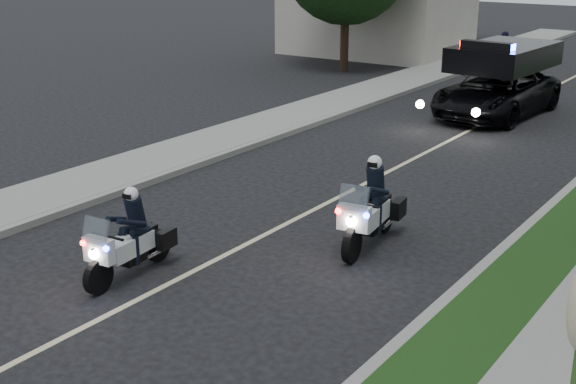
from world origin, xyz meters
name	(u,v)px	position (x,y,z in m)	size (l,w,h in m)	color
ground	(142,298)	(0.00, 0.00, 0.00)	(120.00, 120.00, 0.00)	black
curb_left	(289,132)	(-4.10, 10.00, 0.07)	(0.20, 60.00, 0.15)	gray
sidewalk_left	(259,127)	(-5.20, 10.00, 0.08)	(2.00, 60.00, 0.16)	gray
lane_marking	(418,157)	(0.00, 10.00, 0.00)	(0.12, 50.00, 0.01)	#BFB78C
police_moto_left	(132,276)	(-0.75, 0.49, 0.00)	(0.64, 1.83, 1.55)	silver
police_moto_right	(369,245)	(1.91, 3.97, 0.00)	(0.71, 2.01, 1.71)	silver
police_suv	(495,116)	(-0.11, 15.86, 0.00)	(2.52, 5.43, 2.64)	black
bicycle	(501,78)	(-2.38, 22.72, 0.00)	(0.59, 1.70, 0.89)	black
cyclist	(501,78)	(-2.38, 22.72, 0.00)	(0.61, 0.41, 1.69)	black
tree_left_near	(344,71)	(-8.59, 20.58, 0.00)	(5.36, 5.36, 8.94)	#143511
tree_left_far	(421,43)	(-9.89, 30.96, 0.00)	(5.51, 5.51, 9.18)	#183611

